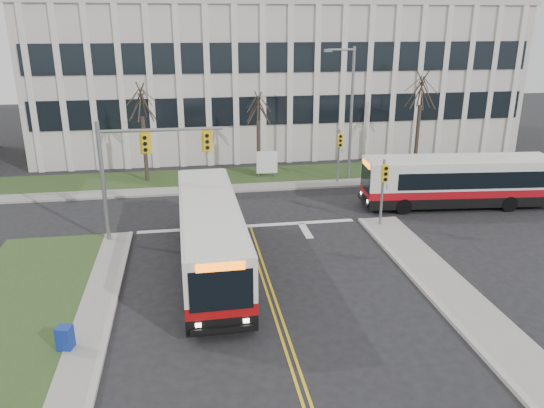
{
  "coord_description": "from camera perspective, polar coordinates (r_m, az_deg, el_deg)",
  "views": [
    {
      "loc": [
        -3.08,
        -19.0,
        10.62
      ],
      "look_at": [
        0.99,
        5.96,
        2.0
      ],
      "focal_mm": 35.0,
      "sensor_mm": 36.0,
      "label": 1
    }
  ],
  "objects": [
    {
      "name": "ground",
      "position": [
        21.99,
        -0.04,
        -10.06
      ],
      "size": [
        120.0,
        120.0,
        0.0
      ],
      "primitive_type": "plane",
      "color": "black",
      "rests_on": "ground"
    },
    {
      "name": "sidewalk_west",
      "position": [
        17.96,
        -21.07,
        -18.6
      ],
      "size": [
        1.2,
        26.0,
        0.14
      ],
      "primitive_type": "cube",
      "color": "#9E9B93",
      "rests_on": "ground"
    },
    {
      "name": "sidewalk_east",
      "position": [
        20.48,
        24.36,
        -14.07
      ],
      "size": [
        2.0,
        26.0,
        0.14
      ],
      "primitive_type": "cube",
      "color": "#9E9B93",
      "rests_on": "ground"
    },
    {
      "name": "sidewalk_cross",
      "position": [
        36.69,
        3.87,
        2.07
      ],
      "size": [
        44.0,
        1.6,
        0.14
      ],
      "primitive_type": "cube",
      "color": "#9E9B93",
      "rests_on": "ground"
    },
    {
      "name": "building_lawn",
      "position": [
        39.32,
        2.96,
        3.22
      ],
      "size": [
        44.0,
        5.0,
        0.12
      ],
      "primitive_type": "cube",
      "color": "#2F481F",
      "rests_on": "ground"
    },
    {
      "name": "office_building",
      "position": [
        49.88,
        0.11,
        13.51
      ],
      "size": [
        40.0,
        16.0,
        12.0
      ],
      "primitive_type": "cube",
      "color": "beige",
      "rests_on": "ground"
    },
    {
      "name": "mast_arm_signal",
      "position": [
        27.05,
        -14.41,
        4.62
      ],
      "size": [
        6.11,
        0.38,
        6.2
      ],
      "color": "slate",
      "rests_on": "ground"
    },
    {
      "name": "signal_pole_near",
      "position": [
        29.03,
        11.9,
        2.17
      ],
      "size": [
        0.34,
        0.39,
        3.8
      ],
      "color": "slate",
      "rests_on": "ground"
    },
    {
      "name": "signal_pole_far",
      "position": [
        36.81,
        7.24,
        5.93
      ],
      "size": [
        0.34,
        0.39,
        3.8
      ],
      "color": "slate",
      "rests_on": "ground"
    },
    {
      "name": "streetlight",
      "position": [
        37.31,
        8.31,
        10.27
      ],
      "size": [
        2.15,
        0.25,
        9.2
      ],
      "color": "slate",
      "rests_on": "ground"
    },
    {
      "name": "directory_sign",
      "position": [
        38.12,
        -0.55,
        4.47
      ],
      "size": [
        1.5,
        0.12,
        2.0
      ],
      "color": "slate",
      "rests_on": "ground"
    },
    {
      "name": "tree_left",
      "position": [
        37.47,
        -13.87,
        10.46
      ],
      "size": [
        1.8,
        1.8,
        7.7
      ],
      "color": "#42352B",
      "rests_on": "ground"
    },
    {
      "name": "tree_mid",
      "position": [
        37.98,
        -1.48,
        10.13
      ],
      "size": [
        1.8,
        1.8,
        6.82
      ],
      "color": "#42352B",
      "rests_on": "ground"
    },
    {
      "name": "tree_right",
      "position": [
        41.03,
        15.74,
        11.55
      ],
      "size": [
        1.8,
        1.8,
        8.25
      ],
      "color": "#42352B",
      "rests_on": "ground"
    },
    {
      "name": "bus_main",
      "position": [
        23.86,
        -6.65,
        -3.61
      ],
      "size": [
        2.72,
        11.8,
        3.14
      ],
      "primitive_type": null,
      "rotation": [
        0.0,
        0.0,
        0.01
      ],
      "color": "silver",
      "rests_on": "ground"
    },
    {
      "name": "bus_cross",
      "position": [
        33.94,
        19.31,
        2.17
      ],
      "size": [
        11.48,
        3.44,
        3.02
      ],
      "primitive_type": null,
      "rotation": [
        0.0,
        0.0,
        -1.66
      ],
      "color": "silver",
      "rests_on": "ground"
    },
    {
      "name": "newspaper_box_blue",
      "position": [
        19.83,
        -21.36,
        -13.39
      ],
      "size": [
        0.6,
        0.56,
        0.95
      ],
      "primitive_type": "cube",
      "rotation": [
        0.0,
        0.0,
        -0.25
      ],
      "color": "navy",
      "rests_on": "ground"
    }
  ]
}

